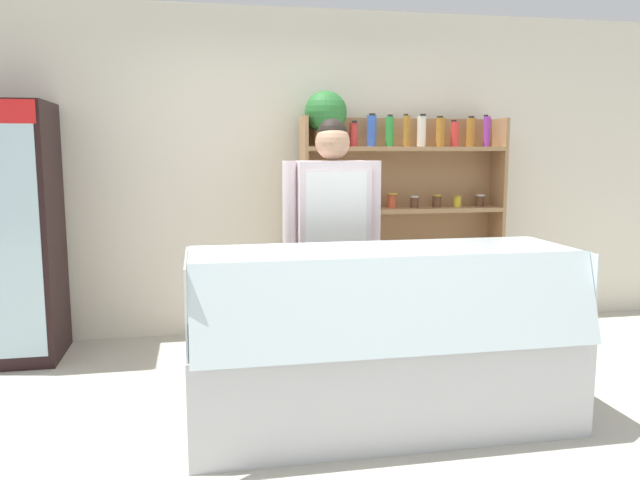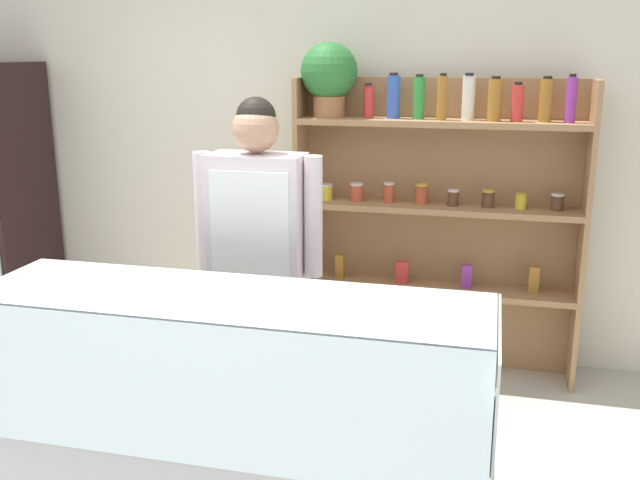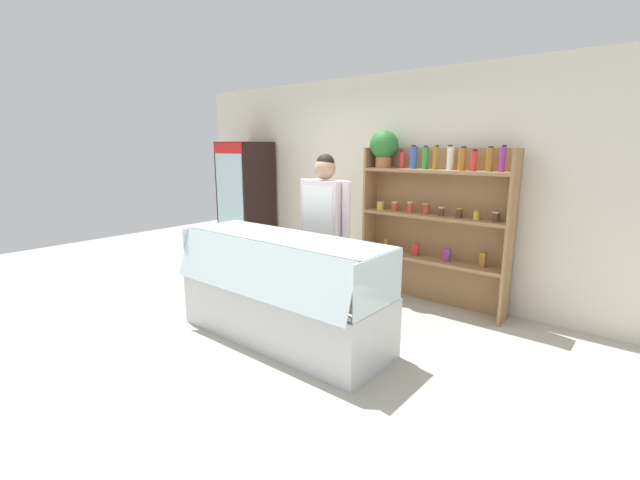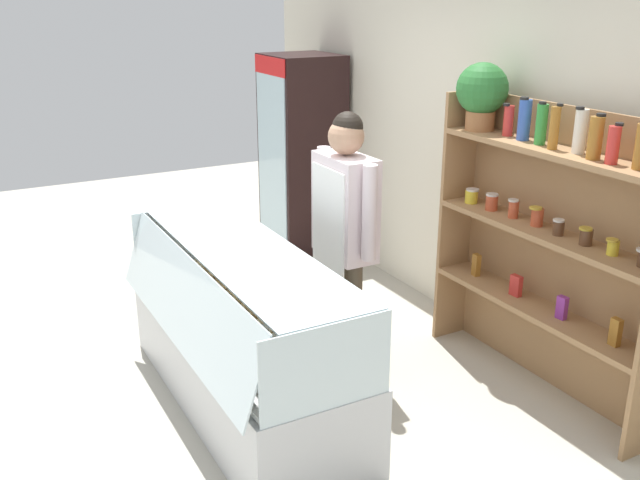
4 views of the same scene
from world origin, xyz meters
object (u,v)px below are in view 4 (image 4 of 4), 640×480
Objects in this scene: deli_display_case at (242,358)px; shop_clerk at (344,220)px; drinks_fridge at (302,155)px; shelving_unit at (536,206)px.

deli_display_case is 1.23× the size of shop_clerk.
drinks_fridge is 0.94× the size of shelving_unit.
shelving_unit is 1.20m from shop_clerk.
drinks_fridge is at bearing 159.44° from shop_clerk.
deli_display_case is (2.36, -1.63, -0.63)m from drinks_fridge.
shop_clerk reaches higher than deli_display_case.
shelving_unit is 0.94× the size of deli_display_case.
shelving_unit is at bearing 55.60° from shop_clerk.
shelving_unit is 2.05m from deli_display_case.
deli_display_case is at bearing -81.49° from shop_clerk.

